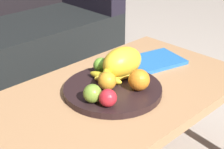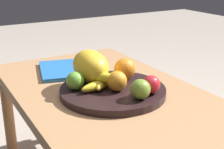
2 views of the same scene
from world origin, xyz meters
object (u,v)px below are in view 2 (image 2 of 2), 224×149
Objects in this scene: coffee_table at (110,105)px; melon_large_front at (90,66)px; apple_left at (75,81)px; fruit_bowl at (112,91)px; apple_front at (140,89)px; magazine at (62,70)px; apple_right at (151,85)px; orange_left at (117,81)px; banana_bunch at (101,81)px; orange_front at (125,69)px.

melon_large_front is at bearing 29.66° from coffee_table.
fruit_bowl is at bearing -113.88° from apple_left.
apple_front reaches higher than coffee_table.
fruit_bowl is at bearing -155.08° from magazine.
apple_front is at bearing -153.95° from magazine.
melon_large_front is 0.24m from apple_right.
melon_large_front is at bearing 18.83° from orange_left.
coffee_table is 0.16m from apple_left.
apple_front is 1.04× the size of apple_left.
banana_bunch reaches higher than coffee_table.
melon_large_front is (0.09, 0.04, 0.07)m from fruit_bowl.
apple_right is 0.46m from magazine.
orange_left is 0.41× the size of banana_bunch.
melon_large_front is 2.25× the size of orange_front.
orange_front is 0.31m from magazine.
fruit_bowl is at bearing 171.49° from coffee_table.
apple_front is at bearing 163.35° from orange_front.
orange_front reaches higher than orange_left.
orange_front reaches higher than banana_bunch.
apple_right is (-0.08, -0.09, -0.00)m from orange_left.
orange_left reaches higher than apple_left.
coffee_table is 4.32× the size of magazine.
apple_right is 0.37× the size of banana_bunch.
orange_left is 1.06× the size of apple_front.
melon_large_front is (0.07, 0.04, 0.14)m from coffee_table.
apple_front is (-0.22, -0.07, -0.03)m from melon_large_front.
fruit_bowl is (-0.02, 0.00, 0.06)m from coffee_table.
apple_front reaches higher than apple_right.
apple_left is 0.25× the size of magazine.
melon_large_front is 0.13m from orange_front.
orange_left is at bearing -171.21° from fruit_bowl.
melon_large_front is at bearing -62.75° from apple_left.
orange_left is at bearing -178.76° from coffee_table.
fruit_bowl is 0.12m from orange_front.
melon_large_front is at bearing 17.56° from apple_front.
orange_front is at bearing 1.01° from apple_right.
apple_right is at bearing -146.40° from magazine.
melon_large_front is at bearing 32.34° from apple_right.
magazine is at bearing 11.56° from apple_front.
fruit_bowl is at bearing 8.79° from orange_left.
orange_front is 1.26× the size of apple_left.
coffee_table is 13.45× the size of orange_front.
apple_right is 0.25× the size of magazine.
apple_front is 0.39× the size of banana_bunch.
apple_right is (-0.13, -0.09, 0.11)m from coffee_table.
apple_left is at bearing 117.25° from melon_large_front.
apple_front is 0.06m from apple_right.
banana_bunch is 0.31m from magazine.
orange_left is (-0.12, -0.04, -0.02)m from melon_large_front.
coffee_table is 0.12m from orange_left.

